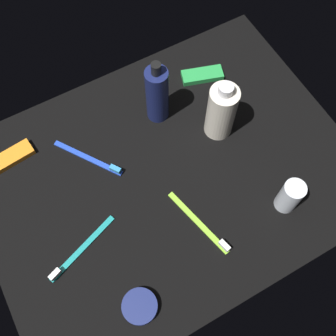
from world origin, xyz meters
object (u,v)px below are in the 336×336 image
at_px(toothbrush_lime, 203,225).
at_px(toothbrush_teal, 79,252).
at_px(cream_tin_left, 140,306).
at_px(lotion_bottle, 157,94).
at_px(bodywash_bottle, 221,111).
at_px(deodorant_stick, 290,196).
at_px(snack_bar_orange, 11,157).
at_px(toothbrush_blue, 92,159).
at_px(snack_bar_green, 202,75).

height_order(toothbrush_lime, toothbrush_teal, same).
bearing_deg(cream_tin_left, lotion_bottle, -123.00).
xyz_separation_m(bodywash_bottle, cream_tin_left, (0.35, 0.27, -0.07)).
bearing_deg(toothbrush_teal, deodorant_stick, 164.63).
bearing_deg(snack_bar_orange, lotion_bottle, 164.54).
xyz_separation_m(lotion_bottle, toothbrush_blue, (0.19, 0.04, -0.08)).
bearing_deg(toothbrush_lime, deodorant_stick, 166.41).
xyz_separation_m(lotion_bottle, snack_bar_orange, (0.35, -0.06, -0.07)).
distance_m(bodywash_bottle, cream_tin_left, 0.45).
height_order(bodywash_bottle, snack_bar_green, bodywash_bottle).
bearing_deg(bodywash_bottle, lotion_bottle, -45.21).
relative_size(lotion_bottle, toothbrush_lime, 1.05).
bearing_deg(snack_bar_orange, cream_tin_left, 97.59).
bearing_deg(lotion_bottle, snack_bar_green, -164.53).
distance_m(lotion_bottle, toothbrush_teal, 0.39).
relative_size(bodywash_bottle, snack_bar_orange, 1.62).
distance_m(lotion_bottle, toothbrush_blue, 0.21).
distance_m(bodywash_bottle, snack_bar_orange, 0.49).
bearing_deg(toothbrush_lime, lotion_bottle, -99.74).
xyz_separation_m(bodywash_bottle, snack_bar_orange, (0.46, -0.16, -0.07)).
distance_m(bodywash_bottle, toothbrush_lime, 0.26).
height_order(snack_bar_orange, cream_tin_left, cream_tin_left).
height_order(toothbrush_blue, snack_bar_green, toothbrush_blue).
distance_m(lotion_bottle, bodywash_bottle, 0.15).
xyz_separation_m(snack_bar_green, snack_bar_orange, (0.51, -0.02, 0.00)).
height_order(deodorant_stick, cream_tin_left, deodorant_stick).
distance_m(toothbrush_blue, cream_tin_left, 0.35).
bearing_deg(deodorant_stick, snack_bar_orange, -39.23).
xyz_separation_m(toothbrush_lime, toothbrush_blue, (0.14, -0.26, 0.00)).
height_order(lotion_bottle, snack_bar_orange, lotion_bottle).
relative_size(toothbrush_lime, snack_bar_orange, 1.71).
height_order(bodywash_bottle, deodorant_stick, bodywash_bottle).
distance_m(lotion_bottle, cream_tin_left, 0.46).
bearing_deg(cream_tin_left, deodorant_stick, -174.22).
xyz_separation_m(bodywash_bottle, toothbrush_teal, (0.41, 0.11, -0.07)).
bearing_deg(deodorant_stick, toothbrush_lime, -13.59).
relative_size(bodywash_bottle, toothbrush_lime, 0.95).
bearing_deg(toothbrush_blue, bodywash_bottle, 167.06).
bearing_deg(bodywash_bottle, deodorant_stick, 96.66).
distance_m(deodorant_stick, snack_bar_orange, 0.63).
relative_size(deodorant_stick, cream_tin_left, 1.30).
distance_m(bodywash_bottle, snack_bar_green, 0.17).
bearing_deg(snack_bar_orange, snack_bar_green, 171.97).
xyz_separation_m(lotion_bottle, toothbrush_teal, (0.31, 0.22, -0.08)).
distance_m(toothbrush_lime, snack_bar_orange, 0.47).
bearing_deg(bodywash_bottle, toothbrush_teal, 15.33).
bearing_deg(lotion_bottle, toothbrush_blue, 11.01).
distance_m(toothbrush_lime, toothbrush_blue, 0.30).
distance_m(toothbrush_lime, cream_tin_left, 0.21).
relative_size(toothbrush_teal, snack_bar_orange, 1.67).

